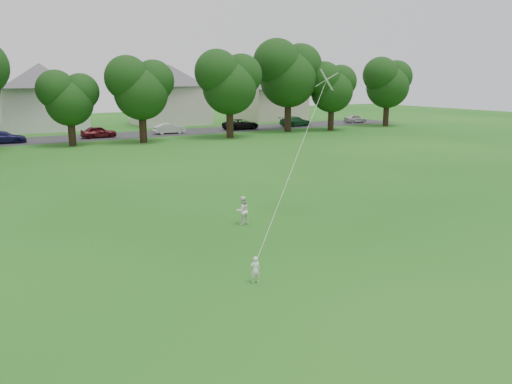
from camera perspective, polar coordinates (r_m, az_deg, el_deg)
ground at (r=16.40m, az=4.23°, el=-9.13°), size 160.00×160.00×0.00m
street at (r=55.47m, az=-21.50°, el=5.66°), size 90.00×7.00×0.01m
toddler at (r=15.42m, az=-0.09°, el=-8.87°), size 0.35×0.27×0.85m
older_boy at (r=21.32m, az=-1.57°, el=-2.12°), size 0.63×0.51×1.24m
kite at (r=18.58m, az=4.73°, el=4.19°), size 3.89×3.24×10.15m
tree_row at (r=48.96m, az=-19.36°, el=12.48°), size 80.83×8.21×10.81m
parked_cars at (r=55.54m, az=-15.89°, el=6.70°), size 72.37×2.42×1.28m
house_row at (r=64.91m, az=-24.22°, el=10.63°), size 77.10×13.56×10.55m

